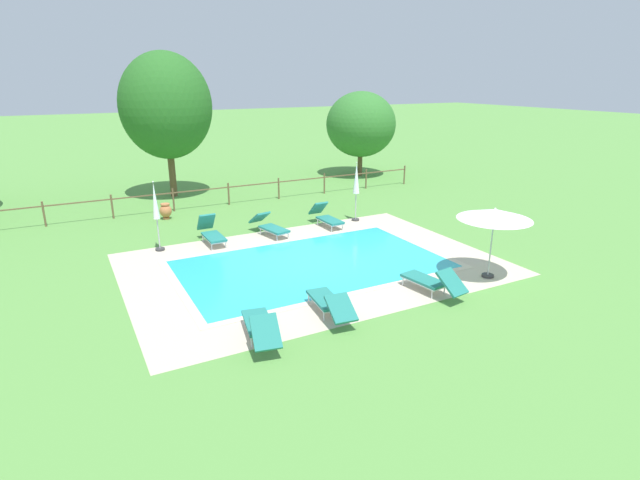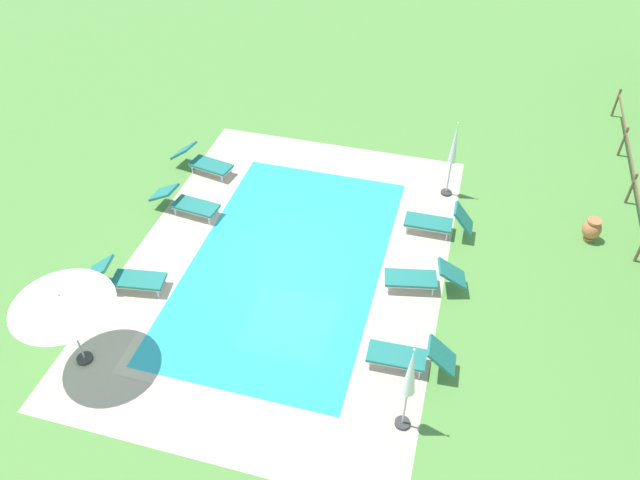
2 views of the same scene
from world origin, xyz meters
The scene contains 14 objects.
ground_plane centered at (0.00, 0.00, 0.00)m, with size 160.00×160.00×0.00m, color #599342.
pool_deck_paving centered at (0.00, 0.00, 0.00)m, with size 11.62×8.20×0.01m, color beige.
swimming_pool_water centered at (0.00, 0.00, 0.01)m, with size 8.34×4.92×0.01m, color #2DB7C6.
pool_coping_rim centered at (0.00, 0.00, 0.01)m, with size 8.82×5.40×0.01m.
sun_lounger_north_near_steps centered at (2.49, 3.62, 0.38)m, with size 0.66×1.96×0.91m.
sun_lounger_north_mid centered at (1.91, -3.58, 0.37)m, with size 0.88×2.06×0.84m.
sun_lounger_north_far centered at (-0.03, 3.56, 0.37)m, with size 0.99×2.09×0.82m.
sun_lounger_north_end centered at (-3.28, -3.77, 0.37)m, with size 0.97×2.07×0.84m.
sun_lounger_south_near_corner centered at (-2.26, 3.67, 0.40)m, with size 0.61×1.85×0.99m.
sun_lounger_south_mid centered at (-1.26, -3.41, 0.36)m, with size 0.83×2.11×0.75m.
patio_umbrella_open_foreground centered at (4.22, -3.46, 1.96)m, with size 2.17×2.17×2.17m.
patio_umbrella_closed_row_west centered at (-4.12, 3.72, 1.56)m, with size 0.32×0.32×2.47m.
patio_umbrella_closed_row_mid_west centered at (3.96, 3.74, 1.65)m, with size 0.32×0.32×2.49m.
terracotta_urn_near_fence centered at (-3.08, 7.74, 0.37)m, with size 0.50×0.50×0.68m.
Camera 2 is at (11.04, 3.91, 11.28)m, focal length 34.43 mm.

